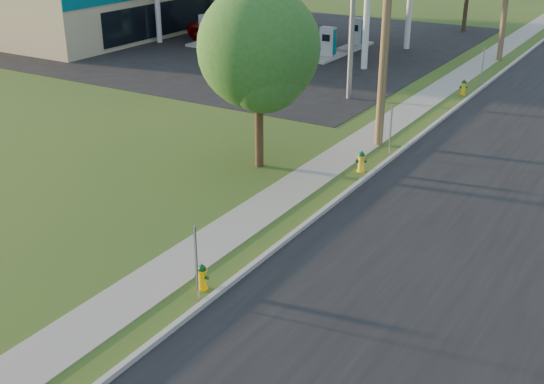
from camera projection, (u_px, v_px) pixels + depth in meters
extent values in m
cube|color=black|center=(449.00, 247.00, 18.78)|extent=(8.00, 120.00, 0.02)
cube|color=#9F9C92|center=(320.00, 213.00, 20.67)|extent=(0.15, 120.00, 0.15)
cube|color=gray|center=(271.00, 203.00, 21.53)|extent=(1.50, 120.00, 0.03)
cube|color=black|center=(255.00, 43.00, 45.86)|extent=(26.00, 28.00, 0.02)
cylinder|color=brown|center=(387.00, 17.00, 24.79)|extent=(0.32, 0.32, 9.80)
cube|color=gray|center=(196.00, 265.00, 15.88)|extent=(0.05, 0.04, 2.00)
cube|color=gray|center=(390.00, 131.00, 25.14)|extent=(0.05, 0.04, 2.00)
cube|color=gray|center=(482.00, 67.00, 34.71)|extent=(0.05, 0.04, 2.00)
cylinder|color=silver|center=(157.00, 1.00, 44.82)|extent=(0.36, 0.36, 5.50)
cylinder|color=silver|center=(367.00, 20.00, 37.64)|extent=(0.36, 0.36, 5.50)
cylinder|color=silver|center=(410.00, 5.00, 42.82)|extent=(0.36, 0.36, 5.50)
cube|color=#9F9C92|center=(207.00, 42.00, 45.45)|extent=(1.20, 3.20, 0.18)
cube|color=#9EA0A3|center=(207.00, 28.00, 45.08)|extent=(0.90, 0.50, 1.70)
cube|color=#006571|center=(207.00, 28.00, 45.08)|extent=(0.94, 0.40, 1.50)
cube|color=black|center=(204.00, 25.00, 44.77)|extent=(0.50, 0.02, 0.40)
cube|color=#9F9C92|center=(327.00, 57.00, 41.15)|extent=(1.20, 3.20, 0.18)
cube|color=#9EA0A3|center=(328.00, 41.00, 40.77)|extent=(0.90, 0.50, 1.70)
cube|color=#006571|center=(328.00, 41.00, 40.77)|extent=(0.94, 0.40, 1.50)
cube|color=black|center=(326.00, 38.00, 40.46)|extent=(0.50, 0.02, 0.40)
cube|color=#9F9C92|center=(240.00, 33.00, 48.59)|extent=(1.20, 3.20, 0.18)
cube|color=#9EA0A3|center=(240.00, 20.00, 48.21)|extent=(0.90, 0.50, 1.70)
cube|color=#006571|center=(240.00, 20.00, 48.21)|extent=(0.94, 0.40, 1.50)
cube|color=black|center=(238.00, 17.00, 47.90)|extent=(0.50, 0.02, 0.40)
cube|color=#9F9C92|center=(355.00, 46.00, 44.28)|extent=(1.20, 3.20, 0.18)
cube|color=#9EA0A3|center=(356.00, 31.00, 43.91)|extent=(0.90, 0.50, 1.70)
cube|color=#006571|center=(356.00, 31.00, 43.91)|extent=(0.94, 0.40, 1.50)
cube|color=black|center=(355.00, 28.00, 43.60)|extent=(0.50, 0.02, 0.40)
cube|color=tan|center=(129.00, 1.00, 50.34)|extent=(10.00, 22.00, 4.00)
cube|color=black|center=(184.00, 14.00, 48.17)|extent=(0.06, 16.06, 2.20)
cylinder|color=gray|center=(351.00, 47.00, 31.92)|extent=(0.24, 0.24, 5.00)
cylinder|color=#322012|center=(259.00, 122.00, 23.93)|extent=(0.30, 0.30, 3.27)
sphere|color=#27551C|center=(259.00, 48.00, 22.90)|extent=(4.19, 4.19, 4.19)
sphere|color=#27551C|center=(264.00, 70.00, 22.73)|extent=(2.88, 2.88, 2.88)
cylinder|color=#322012|center=(466.00, 2.00, 49.11)|extent=(0.30, 0.30, 4.11)
cylinder|color=#FABA04|center=(203.00, 288.00, 16.77)|extent=(0.26, 0.26, 0.06)
cylinder|color=#FABA04|center=(202.00, 279.00, 16.67)|extent=(0.21, 0.21, 0.56)
cylinder|color=#FABA04|center=(202.00, 271.00, 16.58)|extent=(0.26, 0.26, 0.04)
sphere|color=#083913|center=(202.00, 269.00, 16.56)|extent=(0.22, 0.22, 0.22)
cylinder|color=#083913|center=(202.00, 265.00, 16.52)|extent=(0.05, 0.05, 0.06)
cylinder|color=#083913|center=(199.00, 279.00, 16.54)|extent=(0.11, 0.12, 0.10)
cylinder|color=#083913|center=(198.00, 275.00, 16.70)|extent=(0.10, 0.09, 0.08)
cylinder|color=#083913|center=(207.00, 278.00, 16.58)|extent=(0.10, 0.09, 0.08)
cylinder|color=yellow|center=(361.00, 171.00, 24.06)|extent=(0.29, 0.29, 0.06)
cylinder|color=yellow|center=(361.00, 163.00, 23.95)|extent=(0.23, 0.23, 0.61)
cylinder|color=yellow|center=(362.00, 156.00, 23.85)|extent=(0.29, 0.29, 0.04)
sphere|color=#083D22|center=(362.00, 155.00, 23.83)|extent=(0.24, 0.24, 0.24)
cylinder|color=#083D22|center=(362.00, 152.00, 23.78)|extent=(0.05, 0.05, 0.06)
cylinder|color=#083D22|center=(361.00, 163.00, 23.79)|extent=(0.15, 0.15, 0.11)
cylinder|color=#083D22|center=(357.00, 161.00, 23.95)|extent=(0.13, 0.12, 0.09)
cylinder|color=#083D22|center=(365.00, 161.00, 23.89)|extent=(0.13, 0.12, 0.09)
cylinder|color=yellow|center=(463.00, 94.00, 33.54)|extent=(0.29, 0.29, 0.06)
cylinder|color=yellow|center=(463.00, 89.00, 33.43)|extent=(0.23, 0.23, 0.62)
cylinder|color=yellow|center=(464.00, 83.00, 33.32)|extent=(0.29, 0.29, 0.04)
sphere|color=#093B18|center=(464.00, 83.00, 33.30)|extent=(0.24, 0.24, 0.24)
cylinder|color=#093B18|center=(464.00, 80.00, 33.26)|extent=(0.05, 0.05, 0.06)
cylinder|color=#093B18|center=(464.00, 88.00, 33.26)|extent=(0.15, 0.15, 0.11)
cylinder|color=#093B18|center=(461.00, 87.00, 33.42)|extent=(0.13, 0.12, 0.09)
cylinder|color=#093B18|center=(467.00, 87.00, 33.37)|extent=(0.13, 0.12, 0.09)
imported|color=#6A0403|center=(228.00, 28.00, 46.67)|extent=(5.80, 3.67, 1.49)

